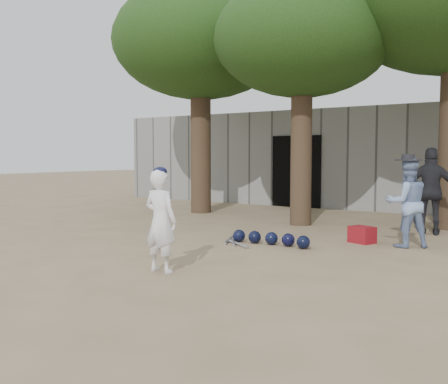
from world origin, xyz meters
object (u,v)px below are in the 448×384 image
Objects in this scene: spectator_dark at (431,191)px; red_bag at (362,235)px; spectator_blue at (407,203)px; boy_player at (161,221)px.

spectator_dark is 2.03m from red_bag.
spectator_blue is 1.69m from spectator_dark.
boy_player is 0.91× the size of spectator_blue.
boy_player is 4.11m from red_bag.
spectator_dark reaches higher than boy_player.
spectator_dark is 4.17× the size of red_bag.
red_bag is (1.57, 3.76, -0.55)m from boy_player.
spectator_blue is 3.67× the size of red_bag.
boy_player is 3.33× the size of red_bag.
boy_player is at bearing 58.68° from spectator_dark.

